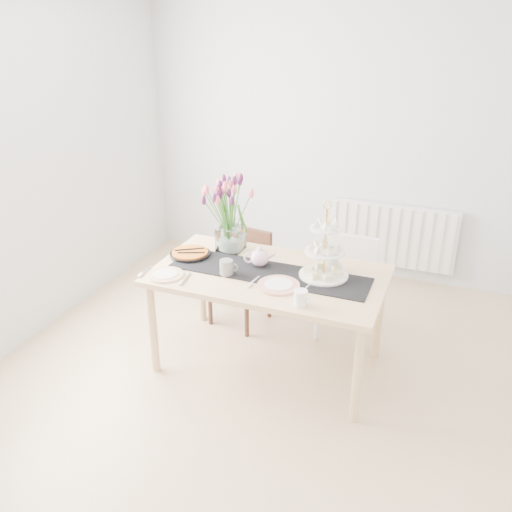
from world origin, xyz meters
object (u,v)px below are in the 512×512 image
(chair_white, at_px, (349,279))
(mug_white, at_px, (301,298))
(plate_right, at_px, (279,285))
(cake_stand, at_px, (324,258))
(dining_table, at_px, (269,283))
(tulip_vase, at_px, (230,204))
(plate_left, at_px, (166,275))
(chair_brown, at_px, (245,269))
(mug_grey, at_px, (226,268))
(radiator, at_px, (391,235))
(tart_tin, at_px, (190,254))
(cream_jug, at_px, (331,264))
(teapot, at_px, (260,258))

(chair_white, relative_size, mug_white, 7.80)
(chair_white, relative_size, plate_right, 2.79)
(cake_stand, bearing_deg, dining_table, -167.51)
(tulip_vase, bearing_deg, plate_left, -112.76)
(chair_brown, relative_size, cake_stand, 1.59)
(mug_grey, distance_m, plate_left, 0.42)
(radiator, bearing_deg, tart_tin, -126.20)
(chair_brown, xyz_separation_m, plate_right, (0.54, -0.72, 0.31))
(cake_stand, xyz_separation_m, cream_jug, (0.02, 0.11, -0.09))
(chair_brown, bearing_deg, tart_tin, -103.74)
(dining_table, bearing_deg, mug_grey, -153.39)
(dining_table, bearing_deg, tulip_vase, 146.02)
(radiator, xyz_separation_m, cream_jug, (-0.21, -1.56, 0.35))
(teapot, height_order, cream_jug, teapot)
(plate_right, bearing_deg, chair_white, 70.38)
(chair_brown, bearing_deg, chair_white, 19.00)
(teapot, distance_m, plate_left, 0.67)
(chair_white, xyz_separation_m, mug_white, (-0.10, -1.04, 0.35))
(dining_table, xyz_separation_m, chair_brown, (-0.42, 0.56, -0.22))
(radiator, relative_size, plate_left, 4.87)
(mug_grey, relative_size, plate_left, 0.44)
(plate_right, bearing_deg, cream_jug, 53.62)
(chair_brown, distance_m, plate_right, 0.95)
(tulip_vase, distance_m, plate_left, 0.71)
(radiator, distance_m, tulip_vase, 1.91)
(teapot, bearing_deg, tart_tin, 157.61)
(chair_brown, height_order, teapot, teapot)
(teapot, height_order, mug_grey, teapot)
(dining_table, distance_m, cream_jug, 0.45)
(radiator, height_order, dining_table, same)
(cake_stand, xyz_separation_m, mug_white, (-0.03, -0.43, -0.09))
(mug_grey, height_order, plate_right, mug_grey)
(cake_stand, height_order, cream_jug, cake_stand)
(radiator, xyz_separation_m, tulip_vase, (-1.01, -1.48, 0.67))
(radiator, distance_m, tart_tin, 2.13)
(cake_stand, xyz_separation_m, mug_grey, (-0.63, -0.21, -0.09))
(mug_grey, bearing_deg, plate_right, -25.54)
(chair_white, height_order, mug_white, mug_white)
(tulip_vase, bearing_deg, tart_tin, -136.87)
(cake_stand, height_order, plate_right, cake_stand)
(dining_table, relative_size, mug_white, 15.82)
(chair_white, bearing_deg, radiator, 81.37)
(dining_table, height_order, tulip_vase, tulip_vase)
(radiator, xyz_separation_m, cake_stand, (-0.23, -1.67, 0.44))
(dining_table, distance_m, chair_brown, 0.73)
(teapot, distance_m, mug_grey, 0.27)
(tart_tin, height_order, mug_white, mug_white)
(radiator, relative_size, chair_brown, 1.54)
(tart_tin, relative_size, plate_left, 1.21)
(cream_jug, relative_size, plate_left, 0.41)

